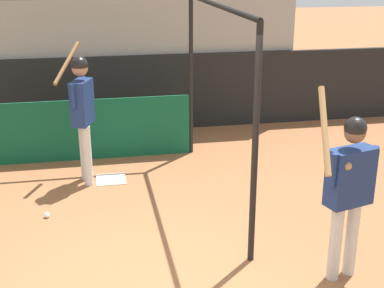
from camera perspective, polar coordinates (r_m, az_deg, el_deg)
name	(u,v)px	position (r m, az deg, el deg)	size (l,w,h in m)	color
outfield_wall	(117,95)	(10.33, -8.03, 5.25)	(24.00, 0.12, 1.46)	black
bleacher_section	(109,26)	(12.17, -8.84, 12.30)	(7.05, 4.00, 3.54)	#9E9E99
batting_cage	(92,101)	(8.09, -10.58, 4.50)	(3.34, 3.64, 2.66)	black
home_plate	(111,179)	(8.25, -8.64, -3.75)	(0.44, 0.44, 0.02)	white
player_batter	(82,107)	(7.88, -11.64, 3.91)	(0.57, 0.92, 2.02)	silver
player_waiting	(349,184)	(5.58, 16.39, -4.07)	(0.73, 0.55, 2.05)	silver
baseball	(47,215)	(7.26, -15.23, -7.32)	(0.07, 0.07, 0.07)	white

